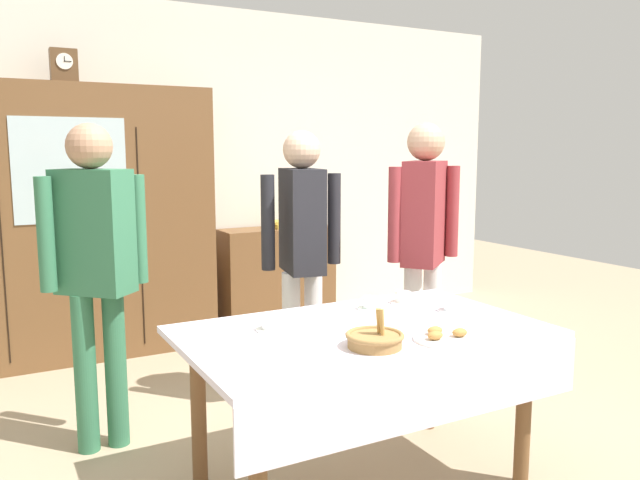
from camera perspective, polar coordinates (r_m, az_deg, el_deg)
name	(u,v)px	position (r m, az deg, el deg)	size (l,w,h in m)	color
ground_plane	(339,466)	(3.29, 1.77, -19.73)	(12.00, 12.00, 0.00)	tan
back_wall	(178,173)	(5.37, -12.67, 5.96)	(6.40, 0.10, 2.70)	silver
dining_table	(367,354)	(2.86, 4.23, -10.19)	(1.60, 0.97, 0.75)	brown
wall_cabinet	(70,225)	(4.93, -21.68, 1.31)	(2.06, 0.46, 2.00)	brown
mantel_clock	(64,66)	(4.93, -22.14, 14.34)	(0.18, 0.11, 0.24)	brown
bookshelf_low	(277,277)	(5.52, -3.89, -3.39)	(0.99, 0.35, 0.87)	brown
book_stack	(277,224)	(5.44, -3.94, 1.41)	(0.13, 0.23, 0.06)	#B29333
tea_cup_front_edge	(452,306)	(3.20, 11.80, -5.85)	(0.13, 0.13, 0.06)	white
tea_cup_near_right	(403,298)	(3.32, 7.51, -5.20)	(0.13, 0.13, 0.06)	white
tea_cup_mid_right	(270,325)	(2.82, -4.50, -7.63)	(0.13, 0.13, 0.06)	white
tea_cup_mid_left	(370,304)	(3.18, 4.58, -5.80)	(0.13, 0.13, 0.06)	silver
bread_basket	(375,339)	(2.59, 4.98, -8.90)	(0.24, 0.24, 0.16)	#9E7542
pastry_plate	(446,337)	(2.73, 11.27, -8.60)	(0.28, 0.28, 0.05)	white
spoon_mid_left	(332,311)	(3.14, 1.06, -6.42)	(0.12, 0.02, 0.01)	silver
spoon_back_edge	(341,333)	(2.77, 1.88, -8.42)	(0.12, 0.02, 0.01)	silver
spoon_near_right	(380,324)	(2.92, 5.48, -7.55)	(0.12, 0.02, 0.01)	silver
person_behind_table_right	(95,255)	(3.35, -19.68, -1.28)	(0.52, 0.39, 1.67)	#33704C
person_behind_table_left	(302,240)	(3.75, -1.63, -0.02)	(0.52, 0.39, 1.65)	silver
person_near_right_end	(424,232)	(3.91, 9.37, 0.72)	(0.52, 0.38, 1.70)	silver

